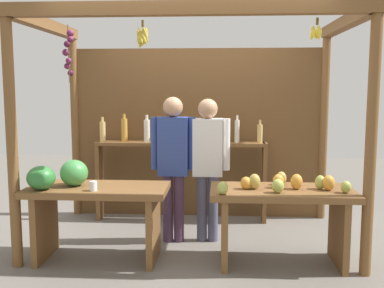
% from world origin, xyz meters
% --- Properties ---
extents(ground_plane, '(12.00, 12.00, 0.00)m').
position_xyz_m(ground_plane, '(0.00, 0.00, 0.00)').
color(ground_plane, slate).
rests_on(ground_plane, ground).
extents(market_stall, '(3.33, 1.92, 2.41)m').
position_xyz_m(market_stall, '(-0.00, 0.44, 1.39)').
color(market_stall, brown).
rests_on(market_stall, ground).
extents(fruit_counter_left, '(1.35, 0.64, 0.98)m').
position_xyz_m(fruit_counter_left, '(-0.97, -0.69, 0.61)').
color(fruit_counter_left, brown).
rests_on(fruit_counter_left, ground).
extents(fruit_counter_right, '(1.35, 0.64, 0.87)m').
position_xyz_m(fruit_counter_right, '(0.89, -0.68, 0.56)').
color(fruit_counter_right, brown).
rests_on(fruit_counter_right, ground).
extents(bottle_shelf_unit, '(2.14, 0.22, 1.35)m').
position_xyz_m(bottle_shelf_unit, '(-0.22, 0.68, 0.82)').
color(bottle_shelf_unit, brown).
rests_on(bottle_shelf_unit, ground).
extents(vendor_man, '(0.48, 0.21, 1.58)m').
position_xyz_m(vendor_man, '(-0.21, -0.12, 0.94)').
color(vendor_man, '#4D3350').
rests_on(vendor_man, ground).
extents(vendor_woman, '(0.48, 0.21, 1.56)m').
position_xyz_m(vendor_woman, '(0.16, -0.07, 0.93)').
color(vendor_woman, '#4F526F').
rests_on(vendor_woman, ground).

